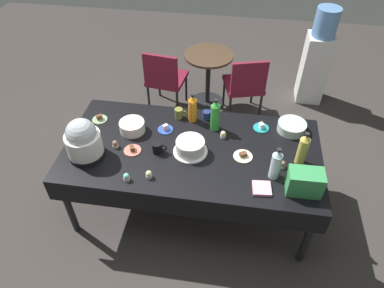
% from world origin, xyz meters
% --- Properties ---
extents(ground, '(9.00, 9.00, 0.00)m').
position_xyz_m(ground, '(0.00, 0.00, 0.00)').
color(ground, '#383330').
extents(potluck_table, '(2.20, 1.10, 0.75)m').
position_xyz_m(potluck_table, '(0.00, 0.00, 0.69)').
color(potluck_table, black).
rests_on(potluck_table, ground).
extents(frosted_layer_cake, '(0.29, 0.29, 0.13)m').
position_xyz_m(frosted_layer_cake, '(-0.01, -0.05, 0.81)').
color(frosted_layer_cake, silver).
rests_on(frosted_layer_cake, potluck_table).
extents(slow_cooker, '(0.30, 0.30, 0.37)m').
position_xyz_m(slow_cooker, '(-0.86, -0.21, 0.92)').
color(slow_cooker, black).
rests_on(slow_cooker, potluck_table).
extents(glass_salad_bowl, '(0.26, 0.26, 0.08)m').
position_xyz_m(glass_salad_bowl, '(0.85, 0.37, 0.79)').
color(glass_salad_bowl, '#B2C6BC').
rests_on(glass_salad_bowl, potluck_table).
extents(ceramic_snack_bowl, '(0.23, 0.23, 0.10)m').
position_xyz_m(ceramic_snack_bowl, '(-0.57, 0.15, 0.80)').
color(ceramic_snack_bowl, silver).
rests_on(ceramic_snack_bowl, potluck_table).
extents(dessert_plate_cream, '(0.16, 0.16, 0.04)m').
position_xyz_m(dessert_plate_cream, '(0.44, -0.04, 0.76)').
color(dessert_plate_cream, beige).
rests_on(dessert_plate_cream, potluck_table).
extents(dessert_plate_teal, '(0.14, 0.14, 0.06)m').
position_xyz_m(dessert_plate_teal, '(0.58, 0.36, 0.76)').
color(dessert_plate_teal, teal).
rests_on(dessert_plate_teal, potluck_table).
extents(dessert_plate_sage, '(0.14, 0.14, 0.05)m').
position_xyz_m(dessert_plate_sage, '(-0.91, 0.25, 0.76)').
color(dessert_plate_sage, '#8CA87F').
rests_on(dessert_plate_sage, potluck_table).
extents(dessert_plate_cobalt, '(0.14, 0.14, 0.06)m').
position_xyz_m(dessert_plate_cobalt, '(-0.28, 0.20, 0.76)').
color(dessert_plate_cobalt, '#2D4CB2').
rests_on(dessert_plate_cobalt, potluck_table).
extents(dessert_plate_coral, '(0.15, 0.15, 0.05)m').
position_xyz_m(dessert_plate_coral, '(-0.50, -0.11, 0.76)').
color(dessert_plate_coral, '#E07266').
rests_on(dessert_plate_coral, potluck_table).
extents(cupcake_lemon, '(0.05, 0.05, 0.07)m').
position_xyz_m(cupcake_lemon, '(-0.65, -0.08, 0.78)').
color(cupcake_lemon, beige).
rests_on(cupcake_lemon, potluck_table).
extents(cupcake_vanilla, '(0.05, 0.05, 0.07)m').
position_xyz_m(cupcake_vanilla, '(-0.29, -0.38, 0.78)').
color(cupcake_vanilla, beige).
rests_on(cupcake_vanilla, potluck_table).
extents(cupcake_berry, '(0.05, 0.05, 0.07)m').
position_xyz_m(cupcake_berry, '(0.25, 0.18, 0.78)').
color(cupcake_berry, beige).
rests_on(cupcake_berry, potluck_table).
extents(cupcake_cocoa, '(0.05, 0.05, 0.07)m').
position_xyz_m(cupcake_cocoa, '(-0.45, -0.43, 0.78)').
color(cupcake_cocoa, beige).
rests_on(cupcake_cocoa, potluck_table).
extents(cupcake_rose, '(0.05, 0.05, 0.07)m').
position_xyz_m(cupcake_rose, '(0.76, -0.11, 0.78)').
color(cupcake_rose, beige).
rests_on(cupcake_rose, potluck_table).
extents(soda_bottle_ginger_ale, '(0.08, 0.08, 0.32)m').
position_xyz_m(soda_bottle_ginger_ale, '(0.90, -0.03, 0.90)').
color(soda_bottle_ginger_ale, gold).
rests_on(soda_bottle_ginger_ale, potluck_table).
extents(soda_bottle_lime_soda, '(0.08, 0.08, 0.32)m').
position_xyz_m(soda_bottle_lime_soda, '(0.16, 0.29, 0.90)').
color(soda_bottle_lime_soda, green).
rests_on(soda_bottle_lime_soda, potluck_table).
extents(soda_bottle_orange_juice, '(0.08, 0.08, 0.29)m').
position_xyz_m(soda_bottle_orange_juice, '(-0.05, 0.38, 0.88)').
color(soda_bottle_orange_juice, orange).
rests_on(soda_bottle_orange_juice, potluck_table).
extents(soda_bottle_water, '(0.08, 0.08, 0.30)m').
position_xyz_m(soda_bottle_water, '(0.69, -0.22, 0.89)').
color(soda_bottle_water, silver).
rests_on(soda_bottle_water, potluck_table).
extents(coffee_mug_navy, '(0.11, 0.07, 0.08)m').
position_xyz_m(coffee_mug_navy, '(0.08, 0.42, 0.79)').
color(coffee_mug_navy, navy).
rests_on(coffee_mug_navy, potluck_table).
extents(coffee_mug_olive, '(0.12, 0.08, 0.10)m').
position_xyz_m(coffee_mug_olive, '(-0.18, 0.40, 0.80)').
color(coffee_mug_olive, olive).
rests_on(coffee_mug_olive, potluck_table).
extents(coffee_mug_black, '(0.13, 0.09, 0.10)m').
position_xyz_m(coffee_mug_black, '(-0.28, -0.08, 0.80)').
color(coffee_mug_black, black).
rests_on(coffee_mug_black, potluck_table).
extents(soda_carton, '(0.26, 0.17, 0.20)m').
position_xyz_m(soda_carton, '(0.90, -0.33, 0.85)').
color(soda_carton, '#338C4C').
rests_on(soda_carton, potluck_table).
extents(paper_napkin_stack, '(0.15, 0.15, 0.02)m').
position_xyz_m(paper_napkin_stack, '(0.60, -0.37, 0.76)').
color(paper_napkin_stack, pink).
rests_on(paper_napkin_stack, potluck_table).
extents(maroon_chair_left, '(0.49, 0.49, 0.85)m').
position_xyz_m(maroon_chair_left, '(-0.56, 1.46, 0.49)').
color(maroon_chair_left, maroon).
rests_on(maroon_chair_left, ground).
extents(maroon_chair_right, '(0.54, 0.54, 0.85)m').
position_xyz_m(maroon_chair_right, '(0.42, 1.46, 0.49)').
color(maroon_chair_right, maroon).
rests_on(maroon_chair_right, ground).
extents(round_cafe_table, '(0.60, 0.60, 0.72)m').
position_xyz_m(round_cafe_table, '(-0.05, 1.69, 0.50)').
color(round_cafe_table, '#473323').
rests_on(round_cafe_table, ground).
extents(water_cooler, '(0.32, 0.32, 1.24)m').
position_xyz_m(water_cooler, '(1.28, 2.01, 0.59)').
color(water_cooler, silver).
rests_on(water_cooler, ground).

